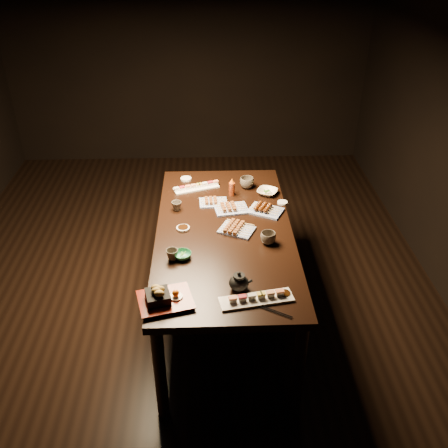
{
  "coord_description": "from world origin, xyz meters",
  "views": [
    {
      "loc": [
        0.21,
        -3.1,
        2.54
      ],
      "look_at": [
        0.31,
        -0.27,
        0.77
      ],
      "focal_mm": 40.0,
      "sensor_mm": 36.0,
      "label": 1
    }
  ],
  "objects_px": {
    "sushi_platter_near": "(256,297)",
    "yakitori_plate_left": "(213,200)",
    "edamame_bowl_cream": "(267,192)",
    "teacup_far_right": "(247,183)",
    "teacup_mid_right": "(268,238)",
    "tempura_tray": "(165,295)",
    "condiment_bottle": "(232,187)",
    "edamame_bowl_green": "(182,255)",
    "teapot": "(239,281)",
    "dining_table": "(224,275)",
    "sushi_platter_far": "(196,186)",
    "yakitori_plate_right": "(237,227)",
    "teacup_far_left": "(177,206)",
    "yakitori_plate_center": "(231,206)",
    "teacup_near_left": "(172,255)"
  },
  "relations": [
    {
      "from": "sushi_platter_near",
      "to": "yakitori_plate_left",
      "type": "bearing_deg",
      "value": 91.04
    },
    {
      "from": "edamame_bowl_cream",
      "to": "teacup_far_right",
      "type": "height_order",
      "value": "teacup_far_right"
    },
    {
      "from": "teacup_mid_right",
      "to": "tempura_tray",
      "type": "bearing_deg",
      "value": -138.29
    },
    {
      "from": "yakitori_plate_left",
      "to": "condiment_bottle",
      "type": "height_order",
      "value": "condiment_bottle"
    },
    {
      "from": "edamame_bowl_green",
      "to": "teapot",
      "type": "bearing_deg",
      "value": -43.41
    },
    {
      "from": "tempura_tray",
      "to": "teacup_far_right",
      "type": "relative_size",
      "value": 2.71
    },
    {
      "from": "dining_table",
      "to": "teacup_far_right",
      "type": "relative_size",
      "value": 17.0
    },
    {
      "from": "tempura_tray",
      "to": "teacup_mid_right",
      "type": "height_order",
      "value": "tempura_tray"
    },
    {
      "from": "teapot",
      "to": "condiment_bottle",
      "type": "distance_m",
      "value": 1.09
    },
    {
      "from": "teapot",
      "to": "teacup_far_right",
      "type": "bearing_deg",
      "value": 85.86
    },
    {
      "from": "tempura_tray",
      "to": "sushi_platter_near",
      "type": "bearing_deg",
      "value": -14.52
    },
    {
      "from": "teapot",
      "to": "sushi_platter_far",
      "type": "bearing_deg",
      "value": 104.02
    },
    {
      "from": "yakitori_plate_right",
      "to": "tempura_tray",
      "type": "distance_m",
      "value": 0.82
    },
    {
      "from": "sushi_platter_near",
      "to": "teacup_far_left",
      "type": "relative_size",
      "value": 5.72
    },
    {
      "from": "yakitori_plate_left",
      "to": "tempura_tray",
      "type": "distance_m",
      "value": 1.11
    },
    {
      "from": "yakitori_plate_center",
      "to": "teacup_near_left",
      "type": "relative_size",
      "value": 3.1
    },
    {
      "from": "edamame_bowl_green",
      "to": "teacup_near_left",
      "type": "xyz_separation_m",
      "value": [
        -0.06,
        -0.02,
        0.02
      ]
    },
    {
      "from": "condiment_bottle",
      "to": "teapot",
      "type": "bearing_deg",
      "value": -90.77
    },
    {
      "from": "yakitori_plate_right",
      "to": "edamame_bowl_cream",
      "type": "relative_size",
      "value": 1.51
    },
    {
      "from": "teacup_far_left",
      "to": "yakitori_plate_left",
      "type": "bearing_deg",
      "value": 17.85
    },
    {
      "from": "yakitori_plate_left",
      "to": "teacup_far_left",
      "type": "bearing_deg",
      "value": -165.17
    },
    {
      "from": "dining_table",
      "to": "sushi_platter_far",
      "type": "height_order",
      "value": "sushi_platter_far"
    },
    {
      "from": "yakitori_plate_left",
      "to": "teacup_far_left",
      "type": "relative_size",
      "value": 2.83
    },
    {
      "from": "yakitori_plate_center",
      "to": "teacup_mid_right",
      "type": "relative_size",
      "value": 2.35
    },
    {
      "from": "yakitori_plate_center",
      "to": "edamame_bowl_green",
      "type": "height_order",
      "value": "yakitori_plate_center"
    },
    {
      "from": "teacup_near_left",
      "to": "teapot",
      "type": "bearing_deg",
      "value": -37.13
    },
    {
      "from": "sushi_platter_near",
      "to": "yakitori_plate_left",
      "type": "distance_m",
      "value": 1.09
    },
    {
      "from": "sushi_platter_far",
      "to": "yakitori_plate_center",
      "type": "distance_m",
      "value": 0.41
    },
    {
      "from": "teacup_near_left",
      "to": "teacup_far_left",
      "type": "xyz_separation_m",
      "value": [
        0.0,
        0.59,
        -0.0
      ]
    },
    {
      "from": "yakitori_plate_right",
      "to": "teacup_far_right",
      "type": "height_order",
      "value": "teacup_far_right"
    },
    {
      "from": "edamame_bowl_green",
      "to": "condiment_bottle",
      "type": "xyz_separation_m",
      "value": [
        0.34,
        0.78,
        0.05
      ]
    },
    {
      "from": "yakitori_plate_center",
      "to": "teacup_far_right",
      "type": "xyz_separation_m",
      "value": [
        0.13,
        0.34,
        0.01
      ]
    },
    {
      "from": "sushi_platter_near",
      "to": "yakitori_plate_right",
      "type": "height_order",
      "value": "yakitori_plate_right"
    },
    {
      "from": "sushi_platter_near",
      "to": "yakitori_plate_center",
      "type": "relative_size",
      "value": 1.75
    },
    {
      "from": "edamame_bowl_cream",
      "to": "teapot",
      "type": "xyz_separation_m",
      "value": [
        -0.28,
        -1.1,
        0.04
      ]
    },
    {
      "from": "teacup_mid_right",
      "to": "teacup_far_right",
      "type": "height_order",
      "value": "teacup_far_right"
    },
    {
      "from": "teacup_mid_right",
      "to": "sushi_platter_far",
      "type": "bearing_deg",
      "value": 121.65
    },
    {
      "from": "dining_table",
      "to": "sushi_platter_far",
      "type": "distance_m",
      "value": 0.74
    },
    {
      "from": "dining_table",
      "to": "tempura_tray",
      "type": "relative_size",
      "value": 6.26
    },
    {
      "from": "dining_table",
      "to": "edamame_bowl_green",
      "type": "xyz_separation_m",
      "value": [
        -0.27,
        -0.3,
        0.39
      ]
    },
    {
      "from": "yakitori_plate_left",
      "to": "teacup_near_left",
      "type": "bearing_deg",
      "value": -114.07
    },
    {
      "from": "sushi_platter_near",
      "to": "teacup_near_left",
      "type": "xyz_separation_m",
      "value": [
        -0.48,
        0.39,
        0.01
      ]
    },
    {
      "from": "yakitori_plate_left",
      "to": "edamame_bowl_cream",
      "type": "xyz_separation_m",
      "value": [
        0.41,
        0.13,
        -0.01
      ]
    },
    {
      "from": "edamame_bowl_green",
      "to": "teapot",
      "type": "xyz_separation_m",
      "value": [
        0.33,
        -0.31,
        0.04
      ]
    },
    {
      "from": "yakitori_plate_left",
      "to": "teacup_mid_right",
      "type": "height_order",
      "value": "teacup_mid_right"
    },
    {
      "from": "edamame_bowl_cream",
      "to": "sushi_platter_far",
      "type": "bearing_deg",
      "value": 168.96
    },
    {
      "from": "sushi_platter_near",
      "to": "teacup_far_right",
      "type": "relative_size",
      "value": 3.81
    },
    {
      "from": "yakitori_plate_center",
      "to": "tempura_tray",
      "type": "distance_m",
      "value": 1.05
    },
    {
      "from": "yakitori_plate_center",
      "to": "condiment_bottle",
      "type": "xyz_separation_m",
      "value": [
        0.01,
        0.22,
        0.04
      ]
    },
    {
      "from": "yakitori_plate_left",
      "to": "tempura_tray",
      "type": "height_order",
      "value": "tempura_tray"
    }
  ]
}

